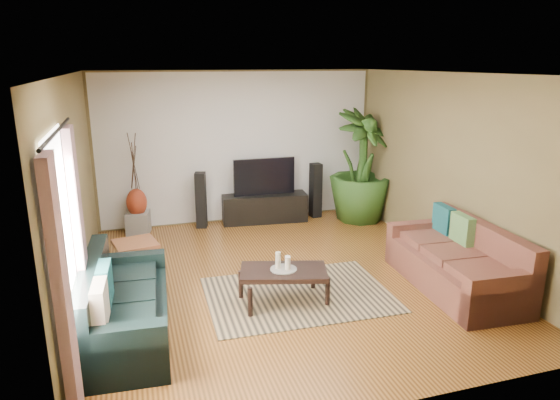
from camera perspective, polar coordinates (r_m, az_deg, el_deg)
name	(u,v)px	position (r m, az deg, el deg)	size (l,w,h in m)	color
floor	(284,278)	(6.86, 0.50, -8.91)	(5.50, 5.50, 0.00)	#9A6027
ceiling	(285,74)	(6.25, 0.56, 14.26)	(5.50, 5.50, 0.00)	white
wall_back	(238,148)	(9.03, -4.78, 6.00)	(5.00, 5.00, 0.00)	brown
wall_front	(391,260)	(4.01, 12.57, -6.71)	(5.00, 5.00, 0.00)	brown
wall_left	(77,196)	(6.17, -22.22, 0.38)	(5.50, 5.50, 0.00)	brown
wall_right	(451,170)	(7.54, 18.97, 3.30)	(5.50, 5.50, 0.00)	brown
backwall_panel	(238,148)	(9.02, -4.77, 5.99)	(4.90, 4.90, 0.00)	white
window_pane	(63,238)	(4.62, -23.55, -3.97)	(1.80, 1.80, 0.00)	white
curtain_near	(63,303)	(4.02, -23.52, -10.76)	(0.08, 0.35, 2.20)	gray
curtain_far	(79,236)	(5.40, -21.95, -3.87)	(0.08, 0.35, 2.20)	gray
curtain_rod	(57,131)	(4.42, -24.17, 7.16)	(0.03, 0.03, 1.90)	black
sofa_left	(126,300)	(5.58, -17.16, -10.83)	(1.94, 0.83, 0.85)	black
sofa_right	(455,257)	(6.81, 19.36, -6.15)	(2.06, 0.93, 0.85)	brown
area_rug	(298,294)	(6.40, 2.12, -10.74)	(2.28, 1.62, 0.01)	tan
coffee_table	(284,286)	(6.15, 0.41, -9.78)	(1.04, 0.56, 0.42)	black
candle_tray	(284,269)	(6.05, 0.41, -7.91)	(0.32, 0.32, 0.01)	gray
candle_tall	(278,260)	(6.02, -0.22, -6.90)	(0.07, 0.07, 0.21)	beige
candle_mid	(288,263)	(6.00, 0.90, -7.25)	(0.07, 0.07, 0.16)	white
candle_short	(288,261)	(6.10, 0.87, -6.99)	(0.07, 0.07, 0.13)	beige
tv_stand	(265,208)	(9.13, -1.78, -0.90)	(1.53, 0.46, 0.51)	black
television	(264,177)	(8.98, -1.81, 2.70)	(1.12, 0.06, 0.66)	black
speaker_left	(201,200)	(8.85, -9.01, -0.02)	(0.18, 0.20, 0.99)	black
speaker_right	(316,190)	(9.37, 4.09, 1.11)	(0.18, 0.20, 1.02)	black
potted_plant	(361,166)	(9.17, 9.28, 3.86)	(1.13, 1.13, 2.03)	#264C19
plant_pot	(359,212)	(9.38, 9.05, -1.34)	(0.37, 0.37, 0.29)	black
pedestal	(138,223)	(8.86, -15.89, -2.49)	(0.37, 0.37, 0.37)	gray
vase	(137,202)	(8.76, -16.06, -0.27)	(0.34, 0.34, 0.48)	maroon
side_table	(137,262)	(6.93, -16.05, -6.80)	(0.53, 0.53, 0.56)	#965831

